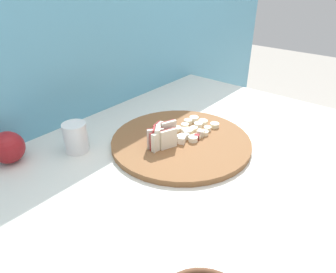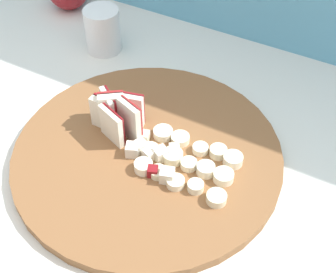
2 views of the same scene
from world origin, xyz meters
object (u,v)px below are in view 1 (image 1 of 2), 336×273
at_px(banana_slice_rows, 193,128).
at_px(whole_apple, 8,147).
at_px(apple_dice_pile, 185,136).
at_px(cutting_board, 181,142).
at_px(small_jar, 76,137).
at_px(apple_wedge_fan, 161,137).

xyz_separation_m(banana_slice_rows, whole_apple, (-0.42, 0.29, 0.02)).
distance_m(apple_dice_pile, banana_slice_rows, 0.06).
height_order(apple_dice_pile, banana_slice_rows, apple_dice_pile).
distance_m(cutting_board, small_jar, 0.29).
relative_size(banana_slice_rows, whole_apple, 1.78).
bearing_deg(apple_wedge_fan, small_jar, 128.58).
bearing_deg(apple_dice_pile, banana_slice_rows, 12.98).
height_order(cutting_board, banana_slice_rows, banana_slice_rows).
relative_size(apple_dice_pile, small_jar, 1.14).
bearing_deg(whole_apple, cutting_board, -39.57).
xyz_separation_m(apple_wedge_fan, whole_apple, (-0.29, 0.27, -0.00)).
distance_m(cutting_board, whole_apple, 0.46).
bearing_deg(apple_wedge_fan, apple_dice_pile, -20.62).
height_order(banana_slice_rows, small_jar, small_jar).
xyz_separation_m(apple_dice_pile, banana_slice_rows, (0.05, 0.01, -0.00)).
relative_size(cutting_board, banana_slice_rows, 2.65).
xyz_separation_m(cutting_board, whole_apple, (-0.35, 0.29, 0.03)).
bearing_deg(small_jar, banana_slice_rows, -35.65).
distance_m(apple_wedge_fan, whole_apple, 0.39).
bearing_deg(cutting_board, banana_slice_rows, 4.30).
bearing_deg(banana_slice_rows, apple_wedge_fan, 173.04).
height_order(cutting_board, small_jar, small_jar).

